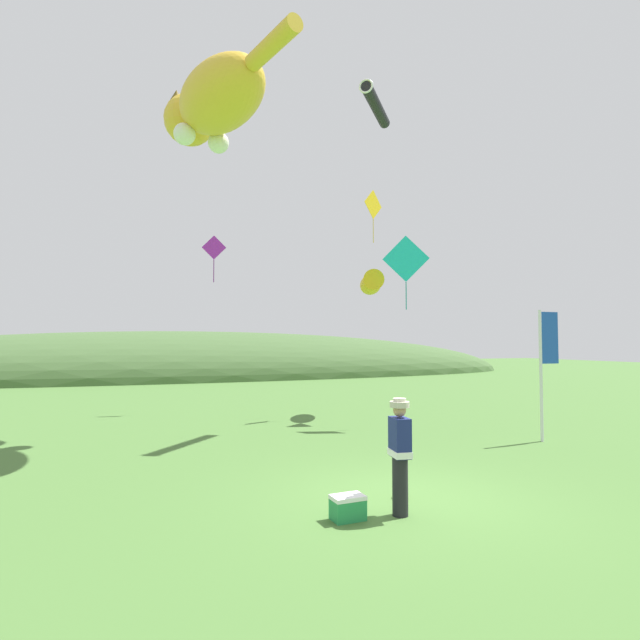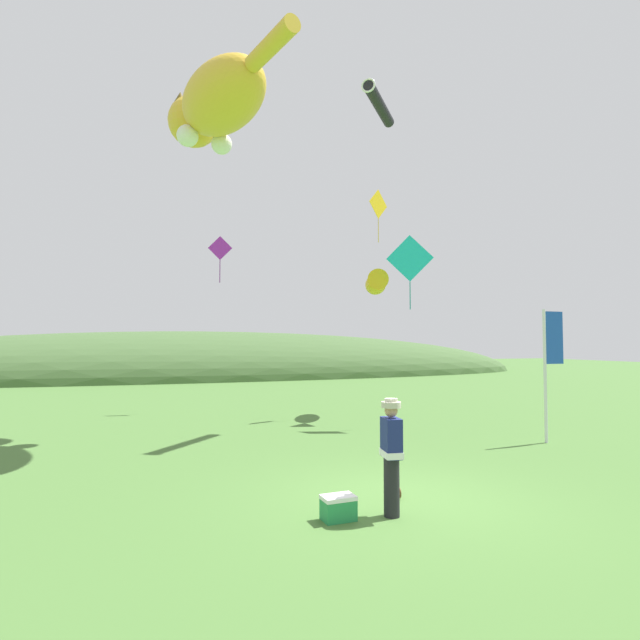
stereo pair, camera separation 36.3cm
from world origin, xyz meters
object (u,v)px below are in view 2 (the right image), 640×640
object	(u,v)px
kite_fish_windsock	(376,284)
kite_diamond_teal	(410,259)
picnic_cooler	(338,508)
kite_tube_streamer	(379,105)
kite_diamond_gold	(378,205)
festival_attendant	(391,453)
kite_spool	(395,493)
festival_banner_pole	(550,355)
kite_diamond_violet	(220,249)
kite_giant_cat	(216,105)

from	to	relation	value
kite_fish_windsock	kite_diamond_teal	world-z (taller)	kite_diamond_teal
picnic_cooler	kite_tube_streamer	size ratio (longest dim) A/B	0.22
kite_fish_windsock	kite_diamond_gold	bearing A→B (deg)	21.74
festival_attendant	kite_fish_windsock	bearing A→B (deg)	65.22
festival_attendant	picnic_cooler	bearing A→B (deg)	171.58
festival_attendant	kite_spool	bearing A→B (deg)	58.52
kite_fish_windsock	festival_banner_pole	bearing A→B (deg)	-70.79
picnic_cooler	festival_banner_pole	distance (m)	8.48
kite_spool	kite_diamond_violet	bearing A→B (deg)	95.73
festival_attendant	kite_tube_streamer	distance (m)	12.19
festival_banner_pole	kite_diamond_gold	world-z (taller)	kite_diamond_gold
kite_spool	kite_fish_windsock	bearing A→B (deg)	65.81
picnic_cooler	kite_giant_cat	distance (m)	11.66
kite_tube_streamer	festival_banner_pole	bearing A→B (deg)	-47.78
kite_giant_cat	kite_diamond_violet	bearing A→B (deg)	80.32
festival_attendant	kite_diamond_gold	world-z (taller)	kite_diamond_gold
festival_banner_pole	kite_giant_cat	bearing A→B (deg)	156.69
kite_giant_cat	kite_fish_windsock	bearing A→B (deg)	21.84
festival_attendant	kite_fish_windsock	size ratio (longest dim) A/B	0.63
kite_diamond_gold	kite_diamond_teal	distance (m)	3.51
festival_banner_pole	kite_diamond_teal	xyz separation A→B (m)	(-2.11, 3.65, 3.06)
kite_spool	kite_giant_cat	distance (m)	11.54
kite_giant_cat	kite_diamond_gold	xyz separation A→B (m)	(6.37, 2.55, -1.59)
kite_diamond_teal	kite_tube_streamer	bearing A→B (deg)	-175.43
kite_spool	kite_giant_cat	world-z (taller)	kite_giant_cat
kite_diamond_teal	picnic_cooler	bearing A→B (deg)	-126.71
festival_attendant	kite_fish_windsock	xyz separation A→B (m)	(4.49, 9.72, 3.86)
festival_banner_pole	kite_diamond_teal	world-z (taller)	kite_diamond_teal
picnic_cooler	kite_diamond_violet	bearing A→B (deg)	89.80
kite_diamond_teal	kite_diamond_gold	bearing A→B (deg)	87.31
festival_attendant	kite_spool	world-z (taller)	festival_attendant
kite_tube_streamer	kite_diamond_violet	distance (m)	8.10
picnic_cooler	festival_attendant	bearing A→B (deg)	-8.42
kite_fish_windsock	kite_diamond_violet	xyz separation A→B (m)	(-5.26, 3.23, 1.55)
picnic_cooler	kite_diamond_gold	size ratio (longest dim) A/B	0.25
kite_giant_cat	kite_diamond_violet	size ratio (longest dim) A/B	3.59
kite_tube_streamer	kite_diamond_violet	size ratio (longest dim) A/B	1.24
kite_diamond_gold	kite_diamond_teal	xyz separation A→B (m)	(-0.12, -2.51, -2.45)
picnic_cooler	kite_spool	bearing A→B (deg)	25.77
festival_attendant	festival_banner_pole	distance (m)	7.65
festival_attendant	kite_diamond_gold	bearing A→B (deg)	64.70
kite_giant_cat	kite_diamond_gold	world-z (taller)	kite_giant_cat
kite_diamond_gold	kite_diamond_violet	xyz separation A→B (m)	(-5.40, 3.18, -1.44)
festival_attendant	kite_diamond_teal	xyz separation A→B (m)	(4.50, 7.26, 4.39)
kite_fish_windsock	kite_tube_streamer	distance (m)	6.08
kite_giant_cat	kite_fish_windsock	size ratio (longest dim) A/B	2.38
kite_tube_streamer	kite_diamond_gold	distance (m)	3.76
kite_diamond_gold	kite_diamond_violet	bearing A→B (deg)	149.52
festival_attendant	picnic_cooler	world-z (taller)	festival_attendant
festival_attendant	kite_diamond_gold	xyz separation A→B (m)	(4.62, 9.77, 6.84)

